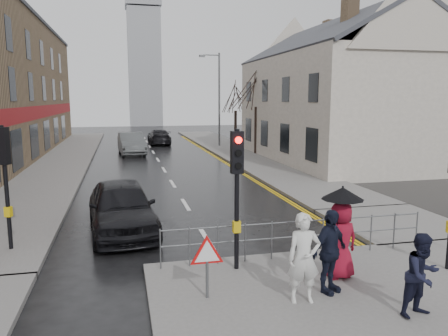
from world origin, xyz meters
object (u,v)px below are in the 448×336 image
pedestrian_with_umbrella (341,230)px  car_mid (132,144)px  pedestrian_a (304,258)px  pedestrian_d (330,251)px  pedestrian_b (422,275)px  car_parked (121,207)px

pedestrian_with_umbrella → car_mid: pedestrian_with_umbrella is taller
pedestrian_a → pedestrian_d: size_ratio=1.02×
pedestrian_a → pedestrian_with_umbrella: pedestrian_with_umbrella is taller
pedestrian_b → pedestrian_with_umbrella: 2.12m
pedestrian_a → car_parked: size_ratio=0.38×
pedestrian_d → pedestrian_b: bearing=-74.9°
car_parked → car_mid: 20.15m
car_parked → pedestrian_d: bearing=-58.7°
pedestrian_with_umbrella → pedestrian_d: size_ratio=1.18×
pedestrian_b → pedestrian_with_umbrella: bearing=94.8°
pedestrian_a → car_parked: bearing=128.3°
pedestrian_a → car_mid: bearing=104.1°
pedestrian_b → pedestrian_d: (-1.23, 1.34, 0.10)m
car_mid → car_parked: bearing=-96.8°
pedestrian_b → car_mid: size_ratio=0.32×
pedestrian_with_umbrella → car_parked: bearing=133.3°
pedestrian_b → pedestrian_d: bearing=119.8°
car_parked → pedestrian_with_umbrella: bearing=-51.7°
pedestrian_with_umbrella → pedestrian_a: bearing=-144.4°
pedestrian_a → pedestrian_d: bearing=30.3°
car_mid → pedestrian_with_umbrella: bearing=-85.4°
pedestrian_d → car_mid: size_ratio=0.36×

